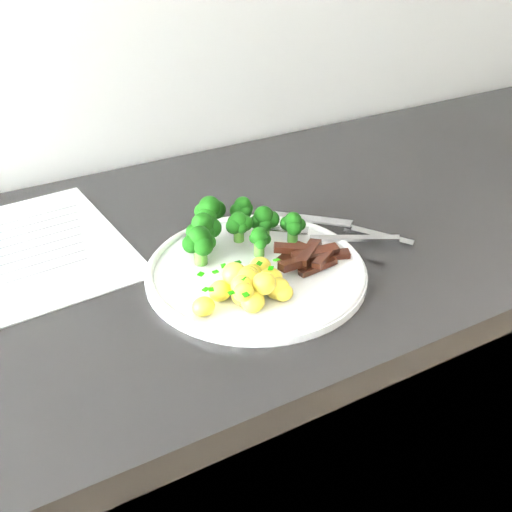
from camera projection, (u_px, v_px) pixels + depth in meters
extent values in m
cube|color=black|center=(212.00, 470.00, 1.11)|extent=(2.49, 0.62, 0.93)
cube|color=white|center=(39.00, 247.00, 0.86)|extent=(0.24, 0.32, 0.00)
cube|color=slate|center=(29.00, 218.00, 0.93)|extent=(0.14, 0.01, 0.00)
cube|color=slate|center=(32.00, 224.00, 0.91)|extent=(0.14, 0.01, 0.00)
cube|color=slate|center=(34.00, 231.00, 0.90)|extent=(0.13, 0.01, 0.00)
cube|color=slate|center=(36.00, 238.00, 0.88)|extent=(0.13, 0.01, 0.00)
cube|color=slate|center=(39.00, 246.00, 0.86)|extent=(0.12, 0.01, 0.00)
cube|color=slate|center=(41.00, 254.00, 0.84)|extent=(0.12, 0.01, 0.00)
cube|color=slate|center=(44.00, 262.00, 0.83)|extent=(0.11, 0.01, 0.00)
cube|color=slate|center=(47.00, 271.00, 0.81)|extent=(0.11, 0.01, 0.00)
cylinder|color=white|center=(256.00, 272.00, 0.80)|extent=(0.28, 0.28, 0.01)
torus|color=white|center=(256.00, 268.00, 0.80)|extent=(0.28, 0.28, 0.01)
cylinder|color=#366A1D|center=(239.00, 234.00, 0.83)|extent=(0.01, 0.01, 0.02)
sphere|color=black|center=(245.00, 223.00, 0.83)|extent=(0.02, 0.02, 0.02)
sphere|color=black|center=(234.00, 222.00, 0.83)|extent=(0.02, 0.02, 0.02)
sphere|color=black|center=(234.00, 226.00, 0.82)|extent=(0.02, 0.02, 0.02)
sphere|color=black|center=(242.00, 228.00, 0.82)|extent=(0.02, 0.02, 0.02)
sphere|color=black|center=(239.00, 220.00, 0.82)|extent=(0.02, 0.02, 0.02)
cylinder|color=#366A1D|center=(264.00, 232.00, 0.85)|extent=(0.02, 0.02, 0.02)
sphere|color=black|center=(271.00, 219.00, 0.85)|extent=(0.02, 0.02, 0.02)
sphere|color=black|center=(259.00, 219.00, 0.85)|extent=(0.02, 0.02, 0.02)
sphere|color=black|center=(256.00, 222.00, 0.84)|extent=(0.02, 0.02, 0.02)
sphere|color=black|center=(266.00, 225.00, 0.84)|extent=(0.02, 0.02, 0.02)
sphere|color=black|center=(264.00, 216.00, 0.84)|extent=(0.03, 0.03, 0.03)
cylinder|color=#366A1D|center=(204.00, 243.00, 0.83)|extent=(0.02, 0.02, 0.03)
sphere|color=black|center=(212.00, 228.00, 0.82)|extent=(0.03, 0.03, 0.03)
sphere|color=black|center=(201.00, 227.00, 0.83)|extent=(0.02, 0.02, 0.02)
sphere|color=black|center=(195.00, 232.00, 0.81)|extent=(0.02, 0.02, 0.02)
sphere|color=black|center=(208.00, 235.00, 0.81)|extent=(0.02, 0.02, 0.02)
sphere|color=black|center=(203.00, 224.00, 0.81)|extent=(0.03, 0.03, 0.03)
cylinder|color=#366A1D|center=(243.00, 219.00, 0.87)|extent=(0.01, 0.01, 0.02)
sphere|color=black|center=(248.00, 208.00, 0.86)|extent=(0.02, 0.02, 0.02)
sphere|color=black|center=(238.00, 208.00, 0.86)|extent=(0.02, 0.02, 0.02)
sphere|color=black|center=(237.00, 211.00, 0.85)|extent=(0.02, 0.02, 0.02)
sphere|color=black|center=(245.00, 212.00, 0.85)|extent=(0.02, 0.02, 0.02)
sphere|color=black|center=(243.00, 205.00, 0.86)|extent=(0.02, 0.02, 0.02)
cylinder|color=#366A1D|center=(210.00, 226.00, 0.85)|extent=(0.02, 0.02, 0.03)
sphere|color=black|center=(216.00, 209.00, 0.84)|extent=(0.03, 0.03, 0.03)
sphere|color=black|center=(202.00, 211.00, 0.84)|extent=(0.02, 0.02, 0.02)
sphere|color=black|center=(207.00, 216.00, 0.83)|extent=(0.03, 0.03, 0.03)
sphere|color=black|center=(210.00, 207.00, 0.83)|extent=(0.03, 0.03, 0.03)
cylinder|color=#366A1D|center=(293.00, 235.00, 0.85)|extent=(0.01, 0.01, 0.02)
sphere|color=black|center=(299.00, 225.00, 0.84)|extent=(0.02, 0.02, 0.02)
sphere|color=black|center=(287.00, 223.00, 0.84)|extent=(0.02, 0.02, 0.02)
sphere|color=black|center=(294.00, 228.00, 0.83)|extent=(0.02, 0.02, 0.02)
sphere|color=black|center=(293.00, 221.00, 0.84)|extent=(0.02, 0.02, 0.02)
cylinder|color=#366A1D|center=(201.00, 255.00, 0.80)|extent=(0.02, 0.02, 0.02)
sphere|color=black|center=(208.00, 242.00, 0.79)|extent=(0.02, 0.02, 0.02)
sphere|color=black|center=(195.00, 239.00, 0.80)|extent=(0.02, 0.02, 0.02)
sphere|color=black|center=(192.00, 244.00, 0.79)|extent=(0.02, 0.02, 0.02)
sphere|color=black|center=(203.00, 246.00, 0.78)|extent=(0.03, 0.03, 0.03)
sphere|color=black|center=(200.00, 237.00, 0.79)|extent=(0.03, 0.03, 0.03)
cylinder|color=#366A1D|center=(259.00, 249.00, 0.82)|extent=(0.01, 0.01, 0.02)
sphere|color=black|center=(265.00, 239.00, 0.81)|extent=(0.02, 0.02, 0.02)
sphere|color=black|center=(254.00, 238.00, 0.82)|extent=(0.01, 0.01, 0.01)
sphere|color=black|center=(261.00, 244.00, 0.80)|extent=(0.02, 0.02, 0.02)
sphere|color=black|center=(259.00, 235.00, 0.81)|extent=(0.02, 0.02, 0.02)
ellipsoid|color=#FDE248|center=(253.00, 301.00, 0.72)|extent=(0.03, 0.03, 0.03)
ellipsoid|color=#FDE248|center=(277.00, 288.00, 0.74)|extent=(0.03, 0.03, 0.03)
ellipsoid|color=#FDE248|center=(283.00, 293.00, 0.74)|extent=(0.03, 0.02, 0.02)
ellipsoid|color=#FDE248|center=(246.00, 293.00, 0.74)|extent=(0.03, 0.03, 0.02)
ellipsoid|color=#FDE248|center=(203.00, 307.00, 0.71)|extent=(0.03, 0.02, 0.02)
ellipsoid|color=#FDE248|center=(220.00, 291.00, 0.74)|extent=(0.03, 0.02, 0.03)
ellipsoid|color=#FDE248|center=(252.00, 274.00, 0.77)|extent=(0.03, 0.03, 0.02)
ellipsoid|color=#FDE248|center=(260.00, 267.00, 0.78)|extent=(0.03, 0.03, 0.03)
ellipsoid|color=#FDE248|center=(242.00, 296.00, 0.73)|extent=(0.03, 0.03, 0.02)
ellipsoid|color=#FDE248|center=(246.00, 278.00, 0.73)|extent=(0.03, 0.03, 0.03)
ellipsoid|color=#FDE248|center=(270.00, 280.00, 0.75)|extent=(0.03, 0.03, 0.03)
ellipsoid|color=#FDE248|center=(234.00, 274.00, 0.74)|extent=(0.03, 0.03, 0.03)
ellipsoid|color=#FDE248|center=(242.00, 286.00, 0.72)|extent=(0.03, 0.03, 0.03)
ellipsoid|color=#FDE248|center=(248.00, 276.00, 0.74)|extent=(0.03, 0.02, 0.02)
ellipsoid|color=#FDE248|center=(249.00, 279.00, 0.73)|extent=(0.03, 0.02, 0.02)
ellipsoid|color=#FDE248|center=(264.00, 284.00, 0.72)|extent=(0.03, 0.03, 0.03)
ellipsoid|color=#FDE248|center=(243.00, 292.00, 0.71)|extent=(0.02, 0.02, 0.02)
cube|color=#0E6F01|center=(216.00, 272.00, 0.74)|extent=(0.01, 0.01, 0.00)
cube|color=#0E6F01|center=(271.00, 268.00, 0.74)|extent=(0.01, 0.01, 0.00)
cube|color=#0E6F01|center=(238.00, 262.00, 0.75)|extent=(0.01, 0.01, 0.00)
cube|color=#0E6F01|center=(206.00, 289.00, 0.70)|extent=(0.01, 0.01, 0.00)
cube|color=#0E6F01|center=(201.00, 274.00, 0.72)|extent=(0.01, 0.01, 0.00)
cube|color=#0E6F01|center=(259.00, 263.00, 0.76)|extent=(0.01, 0.01, 0.00)
cube|color=#0E6F01|center=(224.00, 266.00, 0.75)|extent=(0.01, 0.01, 0.00)
cube|color=#0E6F01|center=(246.00, 295.00, 0.69)|extent=(0.01, 0.01, 0.00)
cube|color=#0E6F01|center=(276.00, 260.00, 0.75)|extent=(0.01, 0.01, 0.00)
cube|color=#0E6F01|center=(231.00, 293.00, 0.69)|extent=(0.01, 0.01, 0.00)
cube|color=#0E6F01|center=(211.00, 289.00, 0.70)|extent=(0.01, 0.01, 0.00)
cube|color=#0E6F01|center=(257.00, 282.00, 0.72)|extent=(0.01, 0.01, 0.00)
cube|color=#0E6F01|center=(253.00, 280.00, 0.72)|extent=(0.01, 0.01, 0.00)
cube|color=#0E6F01|center=(243.00, 279.00, 0.71)|extent=(0.01, 0.01, 0.00)
cube|color=black|center=(313.00, 259.00, 0.81)|extent=(0.06, 0.02, 0.01)
cube|color=black|center=(326.00, 255.00, 0.82)|extent=(0.06, 0.04, 0.01)
cube|color=black|center=(318.00, 267.00, 0.79)|extent=(0.06, 0.02, 0.01)
cube|color=black|center=(293.00, 253.00, 0.82)|extent=(0.05, 0.03, 0.01)
cube|color=black|center=(313.00, 260.00, 0.80)|extent=(0.05, 0.03, 0.01)
cube|color=black|center=(309.00, 253.00, 0.81)|extent=(0.06, 0.05, 0.01)
cube|color=black|center=(315.00, 252.00, 0.81)|extent=(0.07, 0.02, 0.01)
cube|color=black|center=(323.00, 258.00, 0.80)|extent=(0.05, 0.04, 0.01)
cube|color=black|center=(301.00, 262.00, 0.79)|extent=(0.06, 0.02, 0.02)
cube|color=black|center=(297.00, 249.00, 0.81)|extent=(0.06, 0.04, 0.02)
cube|color=#B9BABE|center=(354.00, 238.00, 0.85)|extent=(0.10, 0.09, 0.02)
cube|color=#B9BABE|center=(299.00, 231.00, 0.86)|extent=(0.03, 0.03, 0.01)
cylinder|color=#B9BABE|center=(282.00, 226.00, 0.87)|extent=(0.03, 0.03, 0.00)
cylinder|color=#B9BABE|center=(281.00, 228.00, 0.86)|extent=(0.03, 0.03, 0.00)
cylinder|color=#B9BABE|center=(281.00, 229.00, 0.86)|extent=(0.03, 0.03, 0.00)
cylinder|color=#B9BABE|center=(280.00, 231.00, 0.86)|extent=(0.03, 0.03, 0.00)
cube|color=#B9BABE|center=(312.00, 219.00, 0.90)|extent=(0.09, 0.10, 0.01)
cube|color=#B9BABE|center=(378.00, 237.00, 0.87)|extent=(0.07, 0.08, 0.02)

